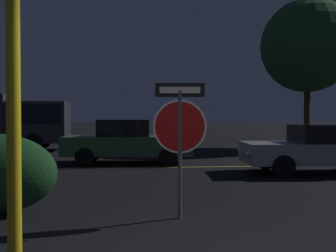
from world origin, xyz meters
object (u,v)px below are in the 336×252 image
at_px(yellow_pole_left, 13,96).
at_px(passing_car_2, 128,142).
at_px(stop_sign, 180,126).
at_px(tree_0, 308,46).
at_px(passing_car_3, 322,149).

relative_size(yellow_pole_left, passing_car_2, 0.78).
relative_size(stop_sign, tree_0, 0.27).
height_order(stop_sign, passing_car_3, stop_sign).
height_order(yellow_pole_left, tree_0, tree_0).
xyz_separation_m(yellow_pole_left, tree_0, (10.00, 15.75, 3.56)).
bearing_deg(stop_sign, yellow_pole_left, -118.19).
distance_m(stop_sign, passing_car_2, 7.38).
bearing_deg(yellow_pole_left, tree_0, 57.59).
distance_m(stop_sign, passing_car_3, 6.43).
distance_m(passing_car_2, passing_car_3, 6.28).
height_order(yellow_pole_left, passing_car_3, yellow_pole_left).
height_order(passing_car_2, passing_car_3, passing_car_2).
relative_size(passing_car_3, tree_0, 0.59).
height_order(passing_car_3, tree_0, tree_0).
xyz_separation_m(stop_sign, yellow_pole_left, (-1.69, -2.68, 0.31)).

